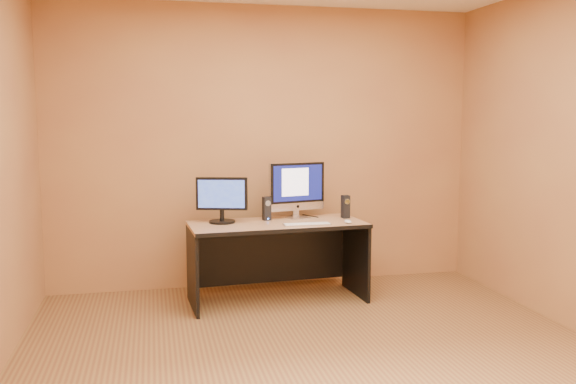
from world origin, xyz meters
name	(u,v)px	position (x,y,z in m)	size (l,w,h in m)	color
floor	(324,365)	(0.00, 0.00, 0.00)	(4.00, 4.00, 0.00)	brown
walls	(325,163)	(0.00, 0.00, 1.30)	(4.00, 4.00, 2.60)	#A97A44
desk	(277,262)	(-0.01, 1.41, 0.34)	(1.48, 0.65, 0.69)	#AD8056
imac	(298,190)	(0.22, 1.60, 0.94)	(0.53, 0.19, 0.51)	#B9B9BD
second_monitor	(222,200)	(-0.47, 1.51, 0.88)	(0.45, 0.22, 0.39)	black
speaker_left	(267,209)	(-0.08, 1.56, 0.79)	(0.06, 0.07, 0.20)	black
speaker_right	(345,207)	(0.63, 1.52, 0.79)	(0.06, 0.07, 0.20)	black
keyboard	(307,224)	(0.20, 1.23, 0.69)	(0.40, 0.11, 0.02)	silver
mouse	(348,222)	(0.56, 1.24, 0.70)	(0.05, 0.09, 0.03)	silver
cable_a	(310,216)	(0.35, 1.67, 0.69)	(0.01, 0.01, 0.20)	black
cable_b	(290,216)	(0.17, 1.69, 0.69)	(0.01, 0.01, 0.17)	black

